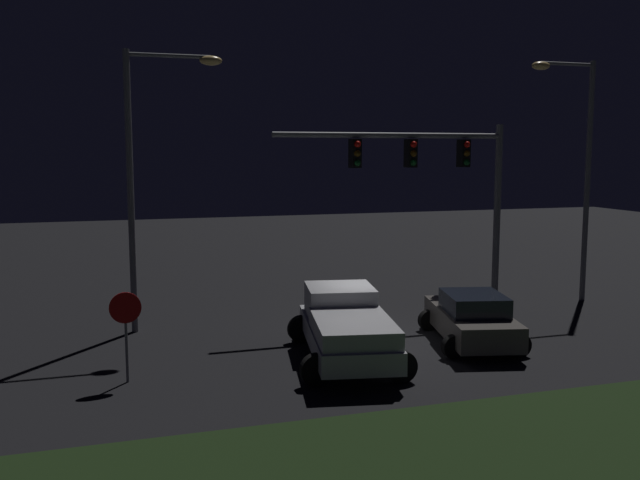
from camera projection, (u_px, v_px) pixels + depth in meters
ground_plane at (366, 342)px, 20.61m from camera, size 80.00×80.00×0.00m
grass_median at (534, 458)px, 12.67m from camera, size 23.15×5.77×0.10m
pickup_truck at (345, 323)px, 18.79m from camera, size 3.54×5.68×1.80m
car_sedan at (472, 318)px, 20.36m from camera, size 3.12×4.70×1.51m
traffic_signal_gantry at (436, 171)px, 23.94m from camera, size 8.32×0.56×6.50m
street_lamp_left at (149, 157)px, 21.25m from camera, size 2.96×0.44×8.58m
street_lamp_right at (577, 153)px, 25.55m from camera, size 2.64×0.44×8.81m
stop_sign at (126, 319)px, 16.79m from camera, size 0.76×0.08×2.23m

